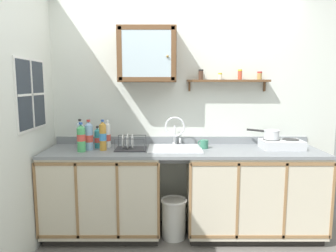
% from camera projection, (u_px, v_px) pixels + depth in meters
% --- Properties ---
extents(back_wall, '(3.42, 0.07, 2.59)m').
position_uv_depth(back_wall, '(183.00, 108.00, 3.42)').
color(back_wall, silver).
rests_on(back_wall, ground).
extents(side_wall_left, '(0.05, 3.49, 2.59)m').
position_uv_depth(side_wall_left, '(8.00, 119.00, 2.47)').
color(side_wall_left, silver).
rests_on(side_wall_left, ground).
extents(lower_cabinet_run, '(1.17, 0.63, 0.88)m').
position_uv_depth(lower_cabinet_run, '(105.00, 193.00, 3.21)').
color(lower_cabinet_run, black).
rests_on(lower_cabinet_run, ground).
extents(lower_cabinet_run_right, '(1.36, 0.63, 0.88)m').
position_uv_depth(lower_cabinet_run_right, '(253.00, 193.00, 3.20)').
color(lower_cabinet_run_right, black).
rests_on(lower_cabinet_run_right, ground).
extents(countertop, '(2.78, 0.65, 0.03)m').
position_uv_depth(countertop, '(184.00, 151.00, 3.14)').
color(countertop, gray).
rests_on(countertop, lower_cabinet_run).
extents(backsplash, '(2.78, 0.02, 0.08)m').
position_uv_depth(backsplash, '(183.00, 140.00, 3.43)').
color(backsplash, gray).
rests_on(backsplash, countertop).
extents(sink, '(0.55, 0.48, 0.42)m').
position_uv_depth(sink, '(176.00, 149.00, 3.19)').
color(sink, silver).
rests_on(sink, countertop).
extents(hot_plate_stove, '(0.41, 0.27, 0.10)m').
position_uv_depth(hot_plate_stove, '(283.00, 144.00, 3.17)').
color(hot_plate_stove, silver).
rests_on(hot_plate_stove, countertop).
extents(saucepan, '(0.30, 0.25, 0.10)m').
position_uv_depth(saucepan, '(272.00, 134.00, 3.18)').
color(saucepan, silver).
rests_on(saucepan, hot_plate_stove).
extents(bottle_juice_amber_0, '(0.07, 0.07, 0.31)m').
position_uv_depth(bottle_juice_amber_0, '(104.00, 136.00, 3.09)').
color(bottle_juice_amber_0, gold).
rests_on(bottle_juice_amber_0, countertop).
extents(bottle_soda_green_1, '(0.08, 0.08, 0.29)m').
position_uv_depth(bottle_soda_green_1, '(82.00, 138.00, 3.02)').
color(bottle_soda_green_1, '#4CB266').
rests_on(bottle_soda_green_1, countertop).
extents(bottle_detergent_teal_2, '(0.07, 0.07, 0.23)m').
position_uv_depth(bottle_detergent_teal_2, '(99.00, 138.00, 3.21)').
color(bottle_detergent_teal_2, teal).
rests_on(bottle_detergent_teal_2, countertop).
extents(bottle_water_clear_3, '(0.07, 0.07, 0.30)m').
position_uv_depth(bottle_water_clear_3, '(81.00, 134.00, 3.21)').
color(bottle_water_clear_3, silver).
rests_on(bottle_water_clear_3, countertop).
extents(bottle_water_blue_4, '(0.08, 0.08, 0.31)m').
position_uv_depth(bottle_water_blue_4, '(90.00, 136.00, 3.11)').
color(bottle_water_blue_4, '#8CB7E0').
rests_on(bottle_water_blue_4, countertop).
extents(bottle_opaque_white_5, '(0.06, 0.06, 0.29)m').
position_uv_depth(bottle_opaque_white_5, '(109.00, 135.00, 3.24)').
color(bottle_opaque_white_5, white).
rests_on(bottle_opaque_white_5, countertop).
extents(dish_rack, '(0.31, 0.24, 0.16)m').
position_uv_depth(dish_rack, '(131.00, 146.00, 3.13)').
color(dish_rack, '#333338').
rests_on(dish_rack, countertop).
extents(mug, '(0.11, 0.10, 0.09)m').
position_uv_depth(mug, '(205.00, 144.00, 3.19)').
color(mug, '#337259').
rests_on(mug, countertop).
extents(wall_cabinet, '(0.59, 0.32, 0.56)m').
position_uv_depth(wall_cabinet, '(148.00, 55.00, 3.18)').
color(wall_cabinet, brown).
extents(spice_shelf, '(0.87, 0.14, 0.23)m').
position_uv_depth(spice_shelf, '(229.00, 80.00, 3.28)').
color(spice_shelf, brown).
extents(window, '(0.03, 0.59, 0.65)m').
position_uv_depth(window, '(32.00, 94.00, 2.82)').
color(window, '#262D38').
extents(trash_bin, '(0.27, 0.27, 0.41)m').
position_uv_depth(trash_bin, '(175.00, 218.00, 3.16)').
color(trash_bin, silver).
rests_on(trash_bin, ground).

